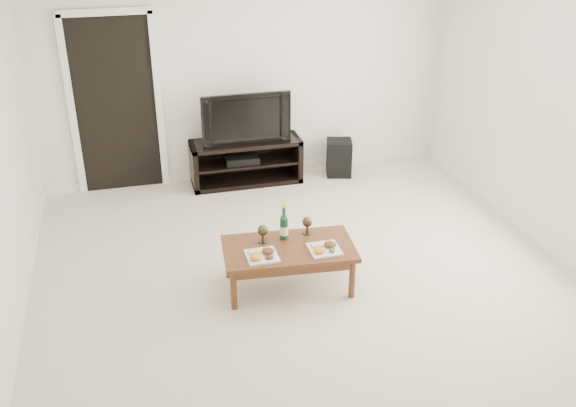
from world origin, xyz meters
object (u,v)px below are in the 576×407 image
(television, at_px, (245,116))
(coffee_table, at_px, (289,267))
(subwoofer, at_px, (339,158))
(media_console, at_px, (246,162))

(television, bearing_deg, coffee_table, -92.43)
(subwoofer, xyz_separation_m, coffee_table, (-1.28, -2.33, -0.02))
(media_console, relative_size, subwoofer, 2.94)
(media_console, bearing_deg, subwoofer, -2.88)
(media_console, xyz_separation_m, television, (-0.00, 0.00, 0.58))
(television, distance_m, subwoofer, 1.34)
(television, distance_m, coffee_table, 2.47)
(subwoofer, bearing_deg, media_console, -168.05)
(subwoofer, bearing_deg, coffee_table, -103.99)
(media_console, distance_m, television, 0.58)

